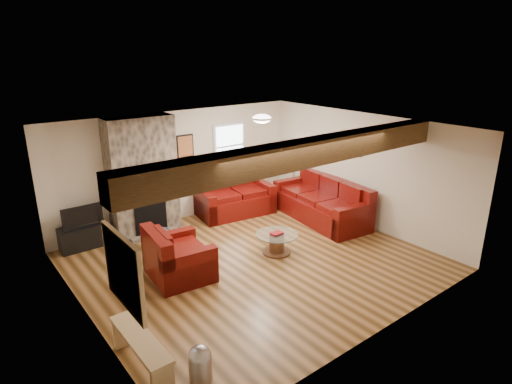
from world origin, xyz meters
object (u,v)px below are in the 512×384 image
Objects in this scene: loveseat at (234,195)px; television at (81,215)px; floor_lamp at (294,153)px; sofa_three at (321,200)px; armchair_red at (179,253)px; tv_cabinet at (84,237)px; coffee_table at (277,243)px.

television is (-3.44, 0.30, 0.22)m from loveseat.
television is 0.51× the size of floor_lamp.
sofa_three is 5.13m from television.
floor_lamp is (0.32, 1.26, 0.82)m from sofa_three.
loveseat is 2.29× the size of television.
armchair_red is (-2.49, -1.87, -0.02)m from loveseat.
sofa_three reaches higher than armchair_red.
floor_lamp reaches higher than loveseat.
sofa_three is 1.54m from floor_lamp.
tv_cabinet is 0.61× the size of floor_lamp.
armchair_red reaches higher than coffee_table.
armchair_red is 1.19× the size of tv_cabinet.
loveseat is 2.32m from coffee_table.
sofa_three is at bearing -104.24° from floor_lamp.
sofa_three is at bearing -20.97° from tv_cabinet.
armchair_red is 1.43× the size of television.
coffee_table is (1.91, -0.36, -0.25)m from armchair_red.
coffee_table is 3.85m from television.
sofa_three is at bearing -78.47° from armchair_red.
television is (0.00, 0.00, 0.45)m from tv_cabinet.
armchair_red is at bearing -77.31° from sofa_three.
sofa_three reaches higher than television.
loveseat is (-1.35, 1.53, -0.00)m from sofa_three.
tv_cabinet reaches higher than coffee_table.
armchair_red reaches higher than tv_cabinet.
loveseat is 1.17× the size of floor_lamp.
sofa_three reaches higher than coffee_table.
television is (-0.95, 2.17, 0.24)m from armchair_red.
armchair_red is 4.53m from floor_lamp.
sofa_three is 3.85m from armchair_red.
coffee_table is 0.88× the size of tv_cabinet.
armchair_red is at bearing -158.94° from floor_lamp.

